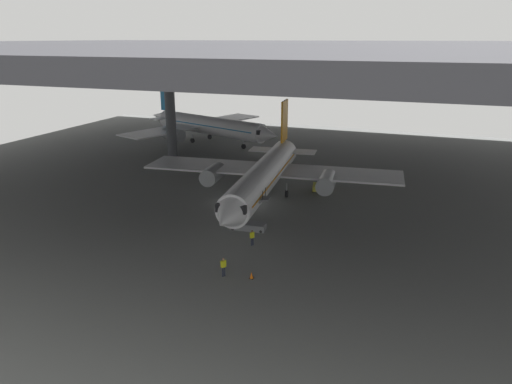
# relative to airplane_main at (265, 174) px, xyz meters

# --- Properties ---
(ground_plane) EXTENTS (110.00, 110.00, 0.00)m
(ground_plane) POSITION_rel_airplane_main_xyz_m (-2.59, -1.85, -3.34)
(ground_plane) COLOR slate
(hangar_structure) EXTENTS (121.00, 99.00, 18.55)m
(hangar_structure) POSITION_rel_airplane_main_xyz_m (-2.65, 11.89, 14.58)
(hangar_structure) COLOR #4C4F54
(hangar_structure) RESTS_ON ground_plane
(airplane_main) EXTENTS (33.38, 34.41, 10.86)m
(airplane_main) POSITION_rel_airplane_main_xyz_m (0.00, 0.00, 0.00)
(airplane_main) COLOR white
(airplane_main) RESTS_ON ground_plane
(boarding_stairs) EXTENTS (4.20, 1.88, 4.53)m
(boarding_stairs) POSITION_rel_airplane_main_xyz_m (1.55, -9.45, -2.62)
(boarding_stairs) COLOR slate
(boarding_stairs) RESTS_ON ground_plane
(crew_worker_near_nose) EXTENTS (0.39, 0.46, 1.69)m
(crew_worker_near_nose) POSITION_rel_airplane_main_xyz_m (3.34, -19.98, -2.37)
(crew_worker_near_nose) COLOR #232838
(crew_worker_near_nose) RESTS_ON ground_plane
(crew_worker_by_stairs) EXTENTS (0.38, 0.48, 1.59)m
(crew_worker_by_stairs) POSITION_rel_airplane_main_xyz_m (3.35, -13.23, -2.44)
(crew_worker_by_stairs) COLOR #232838
(crew_worker_by_stairs) RESTS_ON ground_plane
(airplane_distant) EXTENTS (32.41, 32.17, 10.59)m
(airplane_distant) POSITION_rel_airplane_main_xyz_m (-21.80, 28.91, -0.05)
(airplane_distant) COLOR white
(airplane_distant) RESTS_ON ground_plane
(traffic_cone_orange) EXTENTS (0.36, 0.36, 0.60)m
(traffic_cone_orange) POSITION_rel_airplane_main_xyz_m (5.69, -19.54, -3.05)
(traffic_cone_orange) COLOR black
(traffic_cone_orange) RESTS_ON ground_plane
(baggage_tug) EXTENTS (1.67, 2.40, 0.90)m
(baggage_tug) POSITION_rel_airplane_main_xyz_m (5.19, 6.02, -2.81)
(baggage_tug) COLOR yellow
(baggage_tug) RESTS_ON ground_plane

